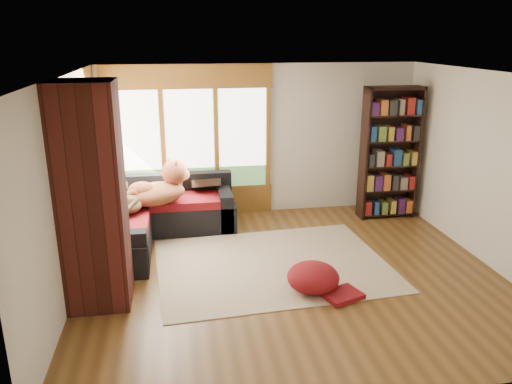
{
  "coord_description": "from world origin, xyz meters",
  "views": [
    {
      "loc": [
        -1.44,
        -5.91,
        3.06
      ],
      "look_at": [
        -0.36,
        0.65,
        0.95
      ],
      "focal_mm": 35.0,
      "sensor_mm": 36.0,
      "label": 1
    }
  ],
  "objects_px": {
    "pouf": "(313,276)",
    "dog_brindle": "(123,199)",
    "area_rug": "(273,264)",
    "bookshelf": "(390,154)",
    "sectional_sofa": "(147,216)",
    "brick_chimney": "(92,198)",
    "dog_tan": "(160,187)"
  },
  "relations": [
    {
      "from": "pouf",
      "to": "dog_brindle",
      "type": "bearing_deg",
      "value": 143.06
    },
    {
      "from": "area_rug",
      "to": "pouf",
      "type": "xyz_separation_m",
      "value": [
        0.36,
        -0.78,
        0.18
      ]
    },
    {
      "from": "area_rug",
      "to": "bookshelf",
      "type": "xyz_separation_m",
      "value": [
        2.33,
        1.61,
        1.12
      ]
    },
    {
      "from": "sectional_sofa",
      "to": "bookshelf",
      "type": "xyz_separation_m",
      "value": [
        4.09,
        0.17,
        0.82
      ]
    },
    {
      "from": "brick_chimney",
      "to": "area_rug",
      "type": "relative_size",
      "value": 0.83
    },
    {
      "from": "sectional_sofa",
      "to": "dog_brindle",
      "type": "height_order",
      "value": "dog_brindle"
    },
    {
      "from": "area_rug",
      "to": "sectional_sofa",
      "type": "bearing_deg",
      "value": 140.82
    },
    {
      "from": "pouf",
      "to": "dog_brindle",
      "type": "distance_m",
      "value": 3.06
    },
    {
      "from": "brick_chimney",
      "to": "sectional_sofa",
      "type": "height_order",
      "value": "brick_chimney"
    },
    {
      "from": "pouf",
      "to": "area_rug",
      "type": "bearing_deg",
      "value": 114.6
    },
    {
      "from": "pouf",
      "to": "sectional_sofa",
      "type": "bearing_deg",
      "value": 133.71
    },
    {
      "from": "area_rug",
      "to": "dog_tan",
      "type": "distance_m",
      "value": 2.14
    },
    {
      "from": "brick_chimney",
      "to": "pouf",
      "type": "distance_m",
      "value": 2.8
    },
    {
      "from": "brick_chimney",
      "to": "dog_tan",
      "type": "bearing_deg",
      "value": 70.05
    },
    {
      "from": "brick_chimney",
      "to": "area_rug",
      "type": "xyz_separation_m",
      "value": [
        2.21,
        0.61,
        -1.29
      ]
    },
    {
      "from": "bookshelf",
      "to": "pouf",
      "type": "height_order",
      "value": "bookshelf"
    },
    {
      "from": "bookshelf",
      "to": "dog_brindle",
      "type": "distance_m",
      "value": 4.44
    },
    {
      "from": "dog_tan",
      "to": "brick_chimney",
      "type": "bearing_deg",
      "value": -137.82
    },
    {
      "from": "area_rug",
      "to": "dog_brindle",
      "type": "height_order",
      "value": "dog_brindle"
    },
    {
      "from": "brick_chimney",
      "to": "dog_brindle",
      "type": "distance_m",
      "value": 1.74
    },
    {
      "from": "area_rug",
      "to": "pouf",
      "type": "height_order",
      "value": "pouf"
    },
    {
      "from": "dog_tan",
      "to": "area_rug",
      "type": "bearing_deg",
      "value": -67.59
    },
    {
      "from": "dog_brindle",
      "to": "dog_tan",
      "type": "bearing_deg",
      "value": -89.45
    },
    {
      "from": "bookshelf",
      "to": "dog_brindle",
      "type": "relative_size",
      "value": 2.7
    },
    {
      "from": "brick_chimney",
      "to": "sectional_sofa",
      "type": "relative_size",
      "value": 1.18
    },
    {
      "from": "brick_chimney",
      "to": "bookshelf",
      "type": "height_order",
      "value": "brick_chimney"
    },
    {
      "from": "bookshelf",
      "to": "brick_chimney",
      "type": "bearing_deg",
      "value": -153.92
    },
    {
      "from": "bookshelf",
      "to": "dog_tan",
      "type": "height_order",
      "value": "bookshelf"
    },
    {
      "from": "area_rug",
      "to": "dog_tan",
      "type": "relative_size",
      "value": 2.7
    },
    {
      "from": "dog_brindle",
      "to": "pouf",
      "type": "bearing_deg",
      "value": -150.55
    },
    {
      "from": "brick_chimney",
      "to": "dog_brindle",
      "type": "height_order",
      "value": "brick_chimney"
    },
    {
      "from": "sectional_sofa",
      "to": "dog_tan",
      "type": "height_order",
      "value": "dog_tan"
    }
  ]
}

